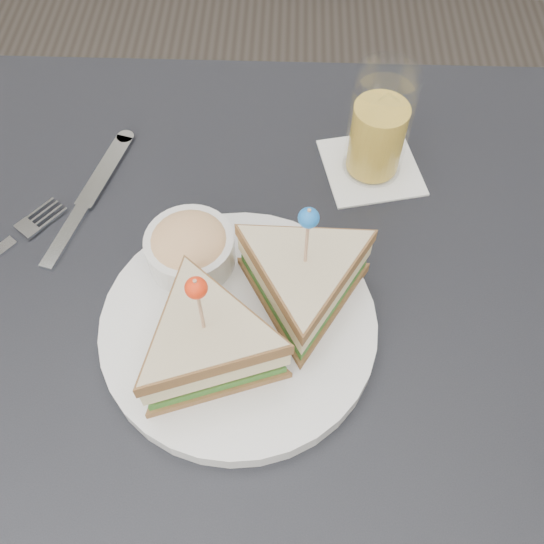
# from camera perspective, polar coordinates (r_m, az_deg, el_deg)

# --- Properties ---
(ground_plane) EXTENTS (3.50, 3.50, 0.00)m
(ground_plane) POSITION_cam_1_polar(r_m,az_deg,el_deg) (1.35, -0.47, -19.30)
(ground_plane) COLOR #3F3833
(table) EXTENTS (0.80, 0.80, 0.75)m
(table) POSITION_cam_1_polar(r_m,az_deg,el_deg) (0.71, -0.84, -6.22)
(table) COLOR black
(table) RESTS_ON ground
(plate_meal) EXTENTS (0.34, 0.33, 0.17)m
(plate_meal) POSITION_cam_1_polar(r_m,az_deg,el_deg) (0.59, -2.50, -3.40)
(plate_meal) COLOR white
(plate_meal) RESTS_ON table
(cutlery_fork) EXTENTS (0.13, 0.16, 0.01)m
(cutlery_fork) POSITION_cam_1_polar(r_m,az_deg,el_deg) (0.74, -24.23, 1.93)
(cutlery_fork) COLOR silver
(cutlery_fork) RESTS_ON table
(cutlery_knife) EXTENTS (0.08, 0.22, 0.01)m
(cutlery_knife) POSITION_cam_1_polar(r_m,az_deg,el_deg) (0.75, -17.05, 6.42)
(cutlery_knife) COLOR silver
(cutlery_knife) RESTS_ON table
(drink_set) EXTENTS (0.13, 0.13, 0.14)m
(drink_set) POSITION_cam_1_polar(r_m,az_deg,el_deg) (0.72, 9.98, 13.06)
(drink_set) COLOR white
(drink_set) RESTS_ON table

